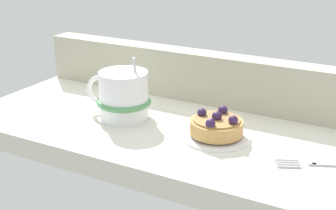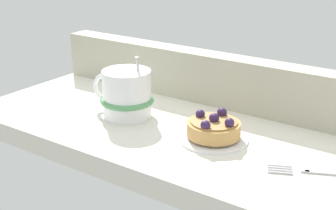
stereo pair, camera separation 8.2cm
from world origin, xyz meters
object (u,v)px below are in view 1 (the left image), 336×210
at_px(dessert_fork, 332,164).
at_px(dessert_plate, 216,136).
at_px(raspberry_tart, 216,125).
at_px(coffee_mug, 123,96).

bearing_deg(dessert_fork, dessert_plate, 176.97).
bearing_deg(dessert_plate, dessert_fork, -3.03).
bearing_deg(dessert_fork, raspberry_tart, 176.96).
bearing_deg(coffee_mug, dessert_fork, -1.80).
relative_size(raspberry_tart, dessert_fork, 0.56).
distance_m(dessert_plate, raspberry_tart, 0.02).
bearing_deg(dessert_fork, coffee_mug, 178.20).
distance_m(raspberry_tart, dessert_fork, 0.19).
relative_size(coffee_mug, dessert_fork, 0.83).
height_order(raspberry_tart, coffee_mug, coffee_mug).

